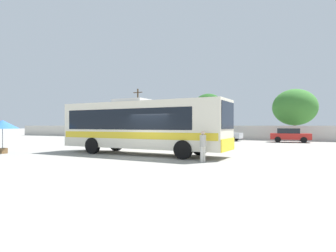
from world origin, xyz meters
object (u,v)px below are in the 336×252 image
at_px(parked_car_leftmost_maroon, 139,133).
at_px(roadside_tree_left, 160,111).
at_px(coach_bus_cream_yellow, 141,125).
at_px(roadside_tree_midleft, 208,106).
at_px(parked_car_third_silver, 223,134).
at_px(parked_car_rightmost_red, 290,135).
at_px(parked_car_second_black, 182,134).
at_px(attendant_by_bus_door, 203,144).
at_px(utility_pole_near, 138,112).
at_px(vendor_umbrella_secondary_blue, 2,125).
at_px(roadside_tree_midright, 295,107).

bearing_deg(parked_car_leftmost_maroon, roadside_tree_left, 87.22).
bearing_deg(coach_bus_cream_yellow, roadside_tree_midleft, 98.10).
relative_size(parked_car_third_silver, parked_car_rightmost_red, 1.07).
bearing_deg(roadside_tree_left, parked_car_leftmost_maroon, -92.78).
xyz_separation_m(parked_car_second_black, parked_car_rightmost_red, (12.81, -0.14, 0.00)).
height_order(attendant_by_bus_door, parked_car_third_silver, attendant_by_bus_door).
distance_m(parked_car_rightmost_red, roadside_tree_midleft, 14.80).
bearing_deg(roadside_tree_left, roadside_tree_midleft, 14.80).
distance_m(attendant_by_bus_door, utility_pole_near, 32.98).
height_order(utility_pole_near, roadside_tree_left, utility_pole_near).
bearing_deg(parked_car_third_silver, vendor_umbrella_secondary_blue, -112.41).
bearing_deg(parked_car_third_silver, coach_bus_cream_yellow, -91.86).
distance_m(vendor_umbrella_secondary_blue, parked_car_second_black, 22.06).
bearing_deg(parked_car_second_black, roadside_tree_midright, 31.11).
height_order(attendant_by_bus_door, vendor_umbrella_secondary_blue, vendor_umbrella_secondary_blue).
distance_m(vendor_umbrella_secondary_blue, roadside_tree_midright, 34.13).
bearing_deg(attendant_by_bus_door, parked_car_third_silver, 101.90).
bearing_deg(parked_car_rightmost_red, roadside_tree_left, 162.44).
height_order(coach_bus_cream_yellow, attendant_by_bus_door, coach_bus_cream_yellow).
relative_size(coach_bus_cream_yellow, parked_car_rightmost_red, 2.67).
xyz_separation_m(parked_car_third_silver, parked_car_rightmost_red, (7.48, -0.09, 0.01)).
xyz_separation_m(vendor_umbrella_secondary_blue, roadside_tree_midleft, (4.64, 29.63, 2.92)).
relative_size(vendor_umbrella_secondary_blue, roadside_tree_midleft, 0.33).
distance_m(coach_bus_cream_yellow, roadside_tree_left, 26.64).
height_order(parked_car_second_black, roadside_tree_left, roadside_tree_left).
height_order(attendant_by_bus_door, parked_car_leftmost_maroon, attendant_by_bus_door).
relative_size(coach_bus_cream_yellow, parked_car_second_black, 2.62).
bearing_deg(attendant_by_bus_door, parked_car_rightmost_red, 80.74).
bearing_deg(roadside_tree_left, roadside_tree_midright, 5.80).
relative_size(coach_bus_cream_yellow, roadside_tree_midleft, 1.67).
relative_size(roadside_tree_left, roadside_tree_midright, 0.83).
bearing_deg(roadside_tree_midleft, roadside_tree_left, -165.20).
bearing_deg(vendor_umbrella_secondary_blue, parked_car_rightmost_red, 52.75).
relative_size(coach_bus_cream_yellow, roadside_tree_midright, 1.66).
bearing_deg(utility_pole_near, parked_car_rightmost_red, -14.70).
xyz_separation_m(parked_car_leftmost_maroon, parked_car_third_silver, (12.00, -0.19, -0.02)).
xyz_separation_m(roadside_tree_left, roadside_tree_midleft, (7.41, 1.96, 0.65)).
xyz_separation_m(roadside_tree_left, roadside_tree_midright, (19.49, 1.98, 0.17)).
distance_m(parked_car_leftmost_maroon, utility_pole_near, 7.67).
bearing_deg(roadside_tree_midleft, parked_car_rightmost_red, -34.30).
bearing_deg(attendant_by_bus_door, roadside_tree_left, 121.49).
xyz_separation_m(parked_car_rightmost_red, utility_pole_near, (-23.22, 6.09, 3.32)).
distance_m(utility_pole_near, roadside_tree_midright, 23.61).
height_order(vendor_umbrella_secondary_blue, utility_pole_near, utility_pole_near).
distance_m(parked_car_second_black, roadside_tree_left, 9.33).
bearing_deg(coach_bus_cream_yellow, parked_car_leftmost_maroon, 121.92).
relative_size(attendant_by_bus_door, roadside_tree_left, 0.28).
bearing_deg(parked_car_leftmost_maroon, utility_pole_near, 122.85).
relative_size(parked_car_leftmost_maroon, roadside_tree_midleft, 0.67).
bearing_deg(parked_car_third_silver, parked_car_leftmost_maroon, 179.09).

